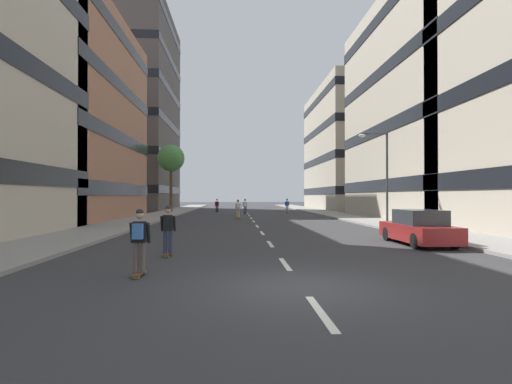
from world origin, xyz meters
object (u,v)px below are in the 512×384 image
Objects in this scene: parked_car_near at (419,228)px; street_tree_near at (171,159)px; skater_1 at (245,206)px; skater_4 at (139,238)px; streetlamp_right at (382,168)px; skater_0 at (287,205)px; skater_5 at (168,228)px; skater_2 at (238,208)px; skater_3 at (217,205)px.

street_tree_near is at bearing 116.19° from parked_car_near.
skater_4 is at bearing -96.14° from skater_1.
streetlamp_right is (2.39, 10.32, 3.44)m from parked_car_near.
parked_car_near is 0.68× the size of streetlamp_right.
skater_0 is at bearing 99.99° from streetlamp_right.
street_tree_near reaches higher than skater_5.
skater_2 is at bearing -117.65° from skater_0.
skater_4 is (-2.82, -26.08, 0.00)m from skater_2.
street_tree_near reaches higher than parked_car_near.
streetlamp_right is at bearing -50.46° from street_tree_near.
skater_3 is 1.00× the size of skater_5.
street_tree_near is 4.77× the size of skater_3.
streetlamp_right reaches higher than parked_car_near.
parked_car_near is at bearing -87.45° from skater_0.
street_tree_near is (-16.09, 32.72, 6.15)m from parked_car_near.
streetlamp_right is at bearing 51.77° from skater_4.
skater_2 reaches higher than parked_car_near.
street_tree_near is at bearing 98.12° from skater_4.
skater_0 is 13.59m from skater_2.
skater_4 is at bearing -81.88° from street_tree_near.
parked_car_near is at bearing -71.93° from skater_3.
skater_0 is at bearing 92.55° from parked_car_near.
parked_car_near is 2.47× the size of skater_3.
street_tree_near reaches higher than streetlamp_right.
skater_2 is 1.00× the size of skater_3.
street_tree_near is at bearing 155.12° from skater_1.
streetlamp_right reaches higher than skater_0.
streetlamp_right is (18.49, -22.40, -2.71)m from street_tree_near.
skater_1 is at bearing 83.45° from skater_5.
skater_1 is (-9.23, 18.10, -3.15)m from streetlamp_right.
skater_3 is (5.86, -1.34, -5.83)m from street_tree_near.
skater_2 is at bearing 83.27° from skater_5.
parked_car_near is 33.01m from skater_3.
street_tree_near is 8.37m from skater_3.
skater_0 is 6.49m from skater_1.
skater_1 is 1.00× the size of skater_5.
skater_2 and skater_5 have the same top height.
streetlamp_right is 3.65× the size of skater_4.
skater_1 is (-5.41, -3.58, 0.00)m from skater_0.
skater_1 is (9.26, -4.29, -5.86)m from street_tree_near.
skater_2 is at bearing -56.72° from street_tree_near.
skater_0 and skater_3 have the same top height.
parked_car_near is at bearing -68.84° from skater_2.
street_tree_near is at bearing 129.54° from streetlamp_right.
parked_car_near is 2.47× the size of skater_2.
street_tree_near is 29.17m from streetlamp_right.
skater_1 is 1.00× the size of skater_4.
skater_5 is at bearing -134.61° from streetlamp_right.
skater_2 is at bearing 111.16° from parked_car_near.
streetlamp_right is 3.65× the size of skater_2.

